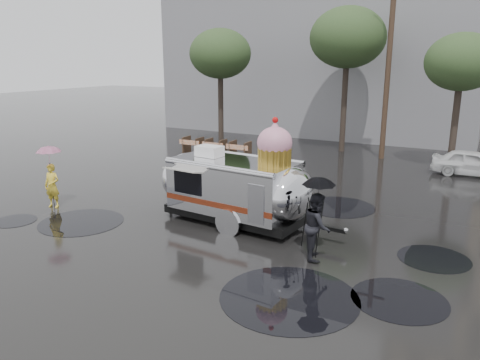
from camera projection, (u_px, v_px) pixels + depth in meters
The scene contains 14 objects.
ground at pixel (203, 232), 14.59m from camera, with size 120.00×120.00×0.00m, color black.
puddles at pixel (257, 247), 13.41m from camera, with size 14.35×9.95×0.01m.
grey_building at pixel (329, 41), 35.23m from camera, with size 22.00×12.00×13.00m, color slate.
utility_pole at pixel (388, 71), 24.21m from camera, with size 1.60×0.28×9.00m.
tree_left at pixel (220, 54), 27.49m from camera, with size 3.64×3.64×6.95m.
tree_mid at pixel (348, 38), 25.77m from camera, with size 4.20×4.20×8.03m.
tree_right at pixel (462, 63), 21.64m from camera, with size 3.36×3.36×6.42m.
barricade_row at pixel (216, 148), 25.50m from camera, with size 4.30×0.80×1.00m.
airstream_trailer at pixel (237, 185), 15.15m from camera, with size 6.77×2.75×3.65m.
person_left at pixel (52, 186), 16.90m from camera, with size 0.57×0.38×1.60m, color yellow.
umbrella_pink at pixel (49, 155), 16.62m from camera, with size 1.08×1.08×2.28m.
person_right at pixel (317, 226), 12.51m from camera, with size 0.88×0.49×1.83m, color black.
umbrella_black at pixel (319, 190), 12.26m from camera, with size 1.09×1.09×2.29m.
tripod at pixel (313, 218), 13.25m from camera, with size 0.59×0.60×1.48m.
Camera 1 is at (7.51, -11.52, 5.27)m, focal length 35.00 mm.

